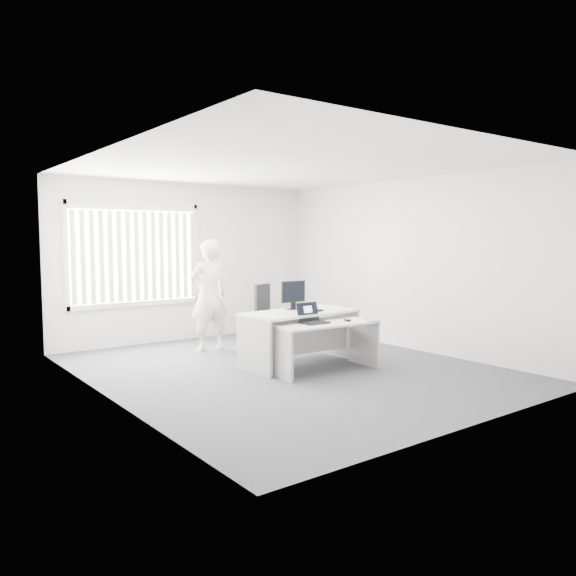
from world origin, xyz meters
TOP-DOWN VIEW (x-y plane):
  - ground at (0.00, 0.00)m, footprint 6.00×6.00m
  - wall_back at (0.00, 3.00)m, footprint 5.00×0.02m
  - wall_front at (0.00, -3.00)m, footprint 5.00×0.02m
  - wall_left at (-2.50, 0.00)m, footprint 0.02×6.00m
  - wall_right at (2.50, 0.00)m, footprint 0.02×6.00m
  - ceiling at (0.00, 0.00)m, footprint 5.00×6.00m
  - window at (-1.00, 2.96)m, footprint 2.32×0.06m
  - blinds at (-1.00, 2.90)m, footprint 2.20×0.10m
  - desk_near at (0.32, -0.40)m, footprint 1.53×0.79m
  - desk_far at (0.30, 0.10)m, footprint 1.77×0.92m
  - office_chair at (1.07, 1.98)m, footprint 0.73×0.73m
  - person at (-0.24, 1.80)m, footprint 0.68×0.47m
  - laptop at (0.15, -0.42)m, footprint 0.36×0.32m
  - paper_sheet at (0.70, -0.55)m, footprint 0.31×0.25m
  - mouse at (0.64, -0.53)m, footprint 0.10×0.12m
  - booklet at (0.94, -0.71)m, footprint 0.25×0.28m
  - keyboard at (0.38, -0.08)m, footprint 0.43×0.25m
  - monitor at (0.34, 0.32)m, footprint 0.42×0.13m

SIDE VIEW (x-z plane):
  - ground at x=0.00m, z-range 0.00..0.00m
  - office_chair at x=1.07m, z-range -0.19..0.81m
  - desk_near at x=0.32m, z-range 0.15..0.83m
  - desk_far at x=0.30m, z-range 0.17..0.95m
  - paper_sheet at x=0.70m, z-range 0.68..0.68m
  - booklet at x=0.94m, z-range 0.68..0.69m
  - mouse at x=0.64m, z-range 0.68..0.72m
  - keyboard at x=0.38m, z-range 0.78..0.80m
  - laptop at x=0.15m, z-range 0.68..0.95m
  - person at x=-0.24m, z-range 0.00..1.81m
  - monitor at x=0.34m, z-range 0.78..1.20m
  - wall_back at x=0.00m, z-range 0.00..2.80m
  - wall_front at x=0.00m, z-range 0.00..2.80m
  - wall_left at x=-2.50m, z-range 0.00..2.80m
  - wall_right at x=2.50m, z-range 0.00..2.80m
  - blinds at x=-1.00m, z-range 0.77..2.27m
  - window at x=-1.00m, z-range 0.67..2.43m
  - ceiling at x=0.00m, z-range 2.79..2.81m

